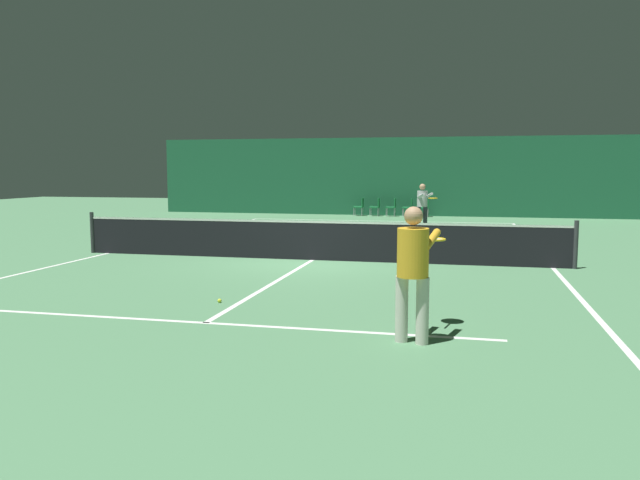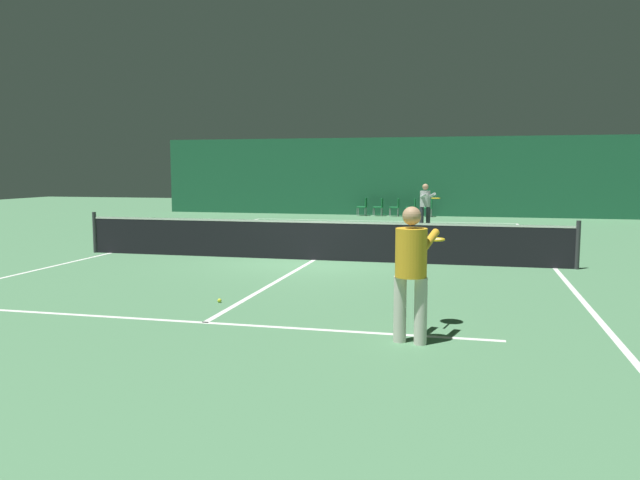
{
  "view_description": "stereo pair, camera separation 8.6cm",
  "coord_description": "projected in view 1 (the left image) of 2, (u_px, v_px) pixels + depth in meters",
  "views": [
    {
      "loc": [
        3.55,
        -14.48,
        2.16
      ],
      "look_at": [
        1.18,
        -4.26,
        0.98
      ],
      "focal_mm": 35.0,
      "sensor_mm": 36.0,
      "label": 1
    },
    {
      "loc": [
        3.63,
        -14.46,
        2.16
      ],
      "look_at": [
        1.18,
        -4.26,
        0.98
      ],
      "focal_mm": 35.0,
      "sensor_mm": 36.0,
      "label": 2
    }
  ],
  "objects": [
    {
      "name": "courtside_chair_0",
      "position": [
        360.0,
        205.0,
        29.64
      ],
      "size": [
        0.44,
        0.44,
        0.84
      ],
      "rotation": [
        0.0,
        0.0,
        -1.57
      ],
      "color": "#99999E",
      "rests_on": "ground"
    },
    {
      "name": "court_line_sideline_left",
      "position": [
        108.0,
        253.0,
        16.29
      ],
      "size": [
        0.1,
        23.8,
        0.0
      ],
      "color": "white",
      "rests_on": "ground"
    },
    {
      "name": "court_line_centre",
      "position": [
        313.0,
        260.0,
        15.06
      ],
      "size": [
        0.1,
        12.8,
        0.0
      ],
      "color": "white",
      "rests_on": "ground"
    },
    {
      "name": "tennis_ball",
      "position": [
        220.0,
        301.0,
        10.21
      ],
      "size": [
        0.07,
        0.07,
        0.07
      ],
      "color": "#D1DB33",
      "rests_on": "ground"
    },
    {
      "name": "courtside_chair_1",
      "position": [
        376.0,
        206.0,
        29.46
      ],
      "size": [
        0.44,
        0.44,
        0.84
      ],
      "rotation": [
        0.0,
        0.0,
        -1.57
      ],
      "color": "#99999E",
      "rests_on": "ground"
    },
    {
      "name": "player_far",
      "position": [
        423.0,
        203.0,
        23.04
      ],
      "size": [
        0.9,
        1.37,
        1.66
      ],
      "rotation": [
        0.0,
        0.0,
        -1.12
      ],
      "color": "#2D2D38",
      "rests_on": "ground"
    },
    {
      "name": "court_line_service_far",
      "position": [
        357.0,
        234.0,
        21.25
      ],
      "size": [
        8.25,
        0.1,
        0.0
      ],
      "color": "white",
      "rests_on": "ground"
    },
    {
      "name": "court_line_baseline_far",
      "position": [
        379.0,
        221.0,
        26.57
      ],
      "size": [
        11.0,
        0.1,
        0.0
      ],
      "color": "white",
      "rests_on": "ground"
    },
    {
      "name": "court_line_sideline_right",
      "position": [
        553.0,
        268.0,
        13.82
      ],
      "size": [
        0.1,
        23.8,
        0.0
      ],
      "color": "white",
      "rests_on": "ground"
    },
    {
      "name": "backdrop_curtain",
      "position": [
        389.0,
        177.0,
        29.72
      ],
      "size": [
        23.0,
        0.12,
        3.7
      ],
      "color": "#1E5B3D",
      "rests_on": "ground"
    },
    {
      "name": "ground_plane",
      "position": [
        313.0,
        260.0,
        15.06
      ],
      "size": [
        60.0,
        60.0,
        0.0
      ],
      "primitive_type": "plane",
      "color": "#4C7F56"
    },
    {
      "name": "courtside_chair_2",
      "position": [
        392.0,
        206.0,
        29.29
      ],
      "size": [
        0.44,
        0.44,
        0.84
      ],
      "rotation": [
        0.0,
        0.0,
        -1.57
      ],
      "color": "#99999E",
      "rests_on": "ground"
    },
    {
      "name": "court_line_service_near",
      "position": [
        206.0,
        323.0,
        8.86
      ],
      "size": [
        8.25,
        0.1,
        0.0
      ],
      "color": "white",
      "rests_on": "ground"
    },
    {
      "name": "courtside_chair_3",
      "position": [
        409.0,
        206.0,
        29.11
      ],
      "size": [
        0.44,
        0.44,
        0.84
      ],
      "rotation": [
        0.0,
        0.0,
        -1.57
      ],
      "color": "#99999E",
      "rests_on": "ground"
    },
    {
      "name": "tennis_net",
      "position": [
        312.0,
        239.0,
        15.0
      ],
      "size": [
        12.0,
        0.1,
        1.07
      ],
      "color": "black",
      "rests_on": "ground"
    },
    {
      "name": "courtside_chair_4",
      "position": [
        426.0,
        206.0,
        28.94
      ],
      "size": [
        0.44,
        0.44,
        0.84
      ],
      "rotation": [
        0.0,
        0.0,
        -1.57
      ],
      "color": "#99999E",
      "rests_on": "ground"
    },
    {
      "name": "player_near",
      "position": [
        414.0,
        264.0,
        7.78
      ],
      "size": [
        0.64,
        1.42,
        1.72
      ],
      "rotation": [
        0.0,
        0.0,
        1.36
      ],
      "color": "beige",
      "rests_on": "ground"
    }
  ]
}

